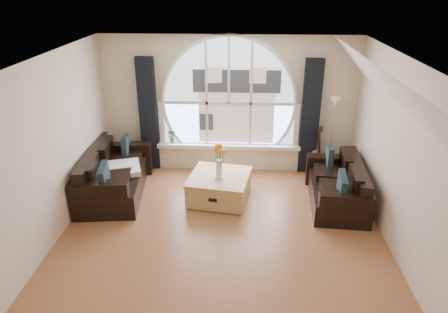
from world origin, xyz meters
The scene contains 20 objects.
ground centered at (0.00, 0.00, 0.00)m, with size 5.00×5.50×0.01m, color brown.
ceiling centered at (0.00, 0.00, 2.70)m, with size 5.00×5.50×0.01m, color silver.
wall_back centered at (0.00, 2.75, 1.35)m, with size 5.00×0.01×2.70m, color beige.
wall_left centered at (-2.50, 0.00, 1.35)m, with size 0.01×5.50×2.70m, color beige.
wall_right centered at (2.50, 0.00, 1.35)m, with size 0.01×5.50×2.70m, color beige.
attic_slope centered at (2.20, 0.00, 2.35)m, with size 0.92×5.50×0.72m, color silver.
arched_window centered at (0.00, 2.72, 1.62)m, with size 2.60×0.06×2.15m, color silver.
window_sill centered at (0.00, 2.65, 0.51)m, with size 2.90×0.22×0.08m, color white.
window_frame centered at (0.00, 2.69, 1.62)m, with size 2.76×0.08×2.15m, color white.
neighbor_house centered at (0.15, 2.71, 1.50)m, with size 1.70×0.02×1.50m, color silver.
curtain_left centered at (-1.60, 2.63, 1.15)m, with size 0.35×0.12×2.30m, color black.
curtain_right centered at (1.60, 2.63, 1.15)m, with size 0.35×0.12×2.30m, color black.
sofa_left centered at (-2.02, 1.48, 0.40)m, with size 0.95×1.91×0.85m, color black.
sofa_right centered at (1.94, 1.35, 0.40)m, with size 0.84×1.69×0.75m, color black.
coffee_chest centered at (-0.10, 1.38, 0.25)m, with size 1.03×1.03×0.50m, color tan.
throw_blanket centered at (-1.84, 1.51, 0.50)m, with size 0.55×0.55×0.10m, color silver.
vase_flowers centered at (-0.11, 1.29, 0.85)m, with size 0.24×0.24×0.70m, color white.
floor_lamp centered at (2.01, 2.47, 0.80)m, with size 0.24×0.24×1.60m, color #B2B2B2.
guitar centered at (1.79, 2.51, 0.53)m, with size 0.36×0.24×1.06m, color #96612D.
potted_plant centered at (-1.16, 2.65, 0.70)m, with size 0.15×0.10×0.29m, color #1E6023.
Camera 1 is at (0.31, -5.04, 3.70)m, focal length 32.74 mm.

